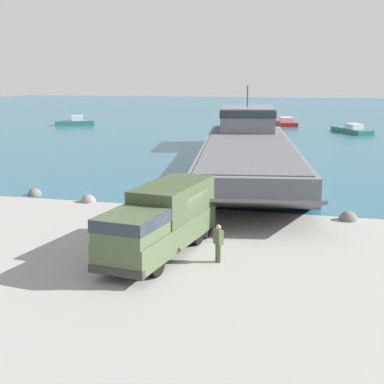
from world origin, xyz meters
name	(u,v)px	position (x,y,z in m)	size (l,w,h in m)	color
ground_plane	(178,244)	(0.00, 0.00, 0.00)	(240.00, 240.00, 0.00)	gray
water_surface	(298,113)	(0.00, 97.15, 0.00)	(240.00, 180.00, 0.01)	#285B70
landing_craft	(248,143)	(-0.82, 27.62, 1.58)	(13.99, 41.07, 6.89)	slate
military_truck	(161,220)	(-0.35, -1.58, 1.58)	(3.38, 8.37, 3.00)	#475638
soldier_on_ramp	(218,241)	(2.35, -2.02, 0.96)	(0.48, 0.48, 1.67)	#475638
moored_boat_a	(286,122)	(-0.33, 66.32, 0.43)	(4.68, 8.80, 1.31)	#B22323
moored_boat_b	(75,122)	(-33.64, 56.93, 0.54)	(6.43, 4.50, 1.62)	#2D7060
moored_boat_c	(352,130)	(9.86, 55.64, 0.44)	(5.76, 8.11, 1.34)	#2D7060
shoreline_rock_a	(88,202)	(-7.91, 6.99, 0.00)	(0.96, 0.96, 0.96)	gray
shoreline_rock_b	(35,195)	(-12.31, 7.98, 0.00)	(0.94, 0.94, 0.94)	#66605B
shoreline_rock_c	(348,220)	(7.96, 6.49, 0.00)	(1.03, 1.03, 1.03)	#66605B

